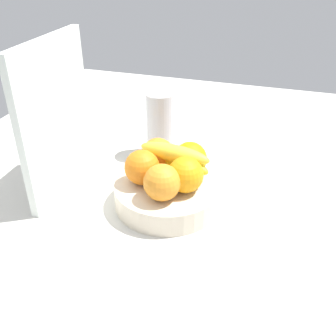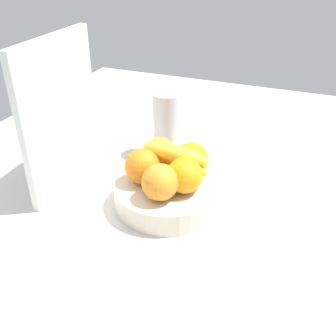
# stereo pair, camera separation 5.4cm
# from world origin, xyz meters

# --- Properties ---
(ground_plane) EXTENTS (1.80, 1.40, 0.03)m
(ground_plane) POSITION_xyz_m (0.00, 0.00, -0.01)
(ground_plane) COLOR beige
(fruit_bowl) EXTENTS (0.24, 0.24, 0.05)m
(fruit_bowl) POSITION_xyz_m (0.00, 0.01, 0.03)
(fruit_bowl) COLOR beige
(fruit_bowl) RESTS_ON ground_plane
(orange_front_left) EXTENTS (0.08, 0.08, 0.08)m
(orange_front_left) POSITION_xyz_m (-0.06, 0.00, 0.09)
(orange_front_left) COLOR orange
(orange_front_left) RESTS_ON fruit_bowl
(orange_front_right) EXTENTS (0.08, 0.08, 0.08)m
(orange_front_right) POSITION_xyz_m (-0.01, -0.04, 0.09)
(orange_front_right) COLOR orange
(orange_front_right) RESTS_ON fruit_bowl
(orange_center) EXTENTS (0.08, 0.08, 0.08)m
(orange_center) POSITION_xyz_m (0.06, -0.03, 0.09)
(orange_center) COLOR orange
(orange_center) RESTS_ON fruit_bowl
(orange_back_left) EXTENTS (0.08, 0.08, 0.08)m
(orange_back_left) POSITION_xyz_m (0.06, 0.05, 0.09)
(orange_back_left) COLOR orange
(orange_back_left) RESTS_ON fruit_bowl
(orange_back_right) EXTENTS (0.08, 0.08, 0.08)m
(orange_back_right) POSITION_xyz_m (-0.01, 0.06, 0.09)
(orange_back_right) COLOR orange
(orange_back_right) RESTS_ON fruit_bowl
(banana_bunch) EXTENTS (0.14, 0.17, 0.08)m
(banana_bunch) POSITION_xyz_m (0.03, -0.00, 0.10)
(banana_bunch) COLOR yellow
(banana_bunch) RESTS_ON fruit_bowl
(cutting_board) EXTENTS (0.28, 0.03, 0.36)m
(cutting_board) POSITION_xyz_m (-0.00, 0.27, 0.18)
(cutting_board) COLOR white
(cutting_board) RESTS_ON ground_plane
(thermos_tumbler) EXTENTS (0.08, 0.08, 0.18)m
(thermos_tumbler) POSITION_xyz_m (0.23, 0.10, 0.09)
(thermos_tumbler) COLOR #B6B5BB
(thermos_tumbler) RESTS_ON ground_plane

